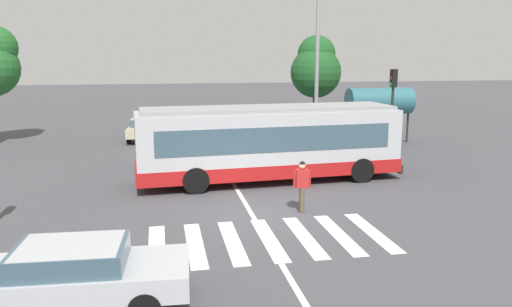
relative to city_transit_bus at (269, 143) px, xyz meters
name	(u,v)px	position (x,y,z in m)	size (l,w,h in m)	color
ground_plane	(263,213)	(-1.12, -4.20, -1.59)	(160.00, 160.00, 0.00)	#47474C
city_transit_bus	(269,143)	(0.00, 0.00, 0.00)	(10.90, 3.22, 3.06)	black
pedestrian_crossing_street	(302,184)	(0.14, -4.31, -0.62)	(0.58, 0.30, 1.72)	brown
foreground_sedan	(75,272)	(-6.11, -9.47, -0.82)	(4.59, 2.07, 1.35)	black
parked_car_champagne	(145,127)	(-5.24, 11.50, -0.82)	(2.16, 4.63, 1.35)	black
parked_car_black	(190,125)	(-2.46, 11.81, -0.82)	(1.97, 4.55, 1.35)	black
parked_car_silver	(229,125)	(-0.03, 11.43, -0.82)	(2.25, 4.66, 1.35)	black
parked_car_teal	(272,123)	(2.83, 11.86, -0.82)	(1.96, 4.54, 1.35)	black
traffic_light_far_corner	(393,98)	(7.37, 4.14, 1.39)	(0.33, 0.32, 4.41)	#28282B
bus_stop_shelter	(379,102)	(8.29, 7.62, 0.83)	(3.85, 1.54, 3.25)	#28282B
twin_arm_street_lamp	(318,34)	(3.84, 5.80, 4.59)	(4.67, 0.32, 10.19)	#939399
background_tree_right	(316,67)	(6.61, 14.54, 2.70)	(3.57, 3.57, 6.52)	brown
crosswalk_painted_stripes	(269,239)	(-1.44, -6.50, -1.58)	(6.63, 3.37, 0.01)	silver
lane_center_line	(242,197)	(-1.51, -2.20, -1.58)	(0.16, 24.00, 0.01)	silver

